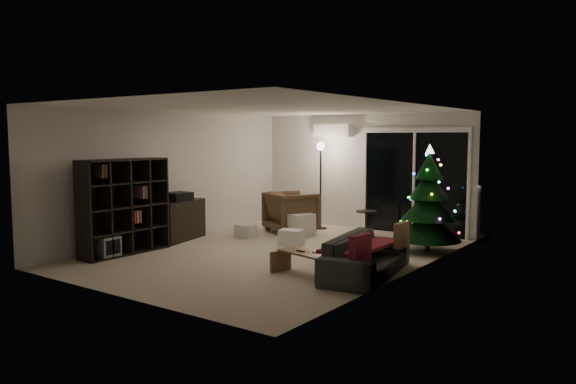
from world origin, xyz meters
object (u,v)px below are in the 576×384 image
(coffee_table, at_px, (309,265))
(christmas_tree, at_px, (428,198))
(bookshelf, at_px, (117,206))
(armchair, at_px, (291,212))
(media_cabinet, at_px, (179,220))
(sofa, at_px, (366,256))

(coffee_table, bearing_deg, christmas_tree, 88.70)
(bookshelf, distance_m, armchair, 3.71)
(armchair, bearing_deg, bookshelf, 95.39)
(media_cabinet, xyz_separation_m, sofa, (4.30, -0.37, -0.09))
(bookshelf, distance_m, media_cabinet, 1.50)
(sofa, bearing_deg, bookshelf, 94.30)
(bookshelf, relative_size, sofa, 0.82)
(armchair, relative_size, sofa, 0.47)
(armchair, distance_m, christmas_tree, 3.17)
(sofa, distance_m, christmas_tree, 2.23)
(coffee_table, bearing_deg, media_cabinet, -179.85)
(christmas_tree, bearing_deg, sofa, -92.09)
(christmas_tree, bearing_deg, armchair, 175.30)
(bookshelf, xyz_separation_m, media_cabinet, (0.00, 1.44, -0.43))
(media_cabinet, xyz_separation_m, armchair, (1.26, 2.02, 0.05))
(armchair, bearing_deg, sofa, 167.19)
(armchair, xyz_separation_m, coffee_table, (2.40, -2.92, -0.26))
(media_cabinet, bearing_deg, bookshelf, -103.25)
(media_cabinet, distance_m, coffee_table, 3.77)
(media_cabinet, height_order, armchair, armchair)
(media_cabinet, relative_size, armchair, 1.30)
(bookshelf, bearing_deg, coffee_table, 21.33)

